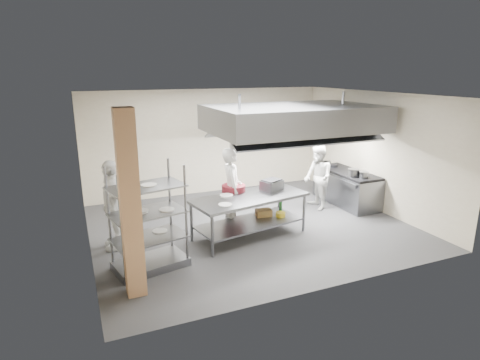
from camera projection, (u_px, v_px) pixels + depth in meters
name	position (u px, v px, depth m)	size (l,w,h in m)	color
floor	(250.00, 226.00, 9.33)	(7.00, 7.00, 0.00)	#2E2E30
ceiling	(251.00, 95.00, 8.53)	(7.00, 7.00, 0.00)	silver
wall_back	(208.00, 142.00, 11.59)	(7.00, 7.00, 0.00)	#B1A58D
wall_left	(83.00, 180.00, 7.61)	(6.00, 6.00, 0.00)	#B1A58D
wall_right	(375.00, 151.00, 10.25)	(6.00, 6.00, 0.00)	#B1A58D
column	(130.00, 206.00, 6.15)	(0.30, 0.30, 3.00)	tan
exhaust_hood	(294.00, 118.00, 9.53)	(4.00, 2.50, 0.60)	slate
hood_strip_a	(259.00, 134.00, 9.28)	(1.60, 0.12, 0.04)	white
hood_strip_b	(325.00, 130.00, 9.96)	(1.60, 0.12, 0.04)	white
wall_shelf	(266.00, 139.00, 12.13)	(1.50, 0.28, 0.04)	slate
island	(249.00, 216.00, 8.67)	(2.51, 1.05, 0.91)	gray
island_worktop	(249.00, 198.00, 8.56)	(2.51, 1.05, 0.06)	slate
island_undershelf	(249.00, 223.00, 8.71)	(2.31, 0.94, 0.04)	gray
pass_rack	(148.00, 218.00, 7.14)	(1.28, 0.75, 1.92)	gray
cooking_range	(346.00, 188.00, 10.82)	(0.80, 2.00, 0.84)	gray
range_top	(348.00, 172.00, 10.70)	(0.78, 1.96, 0.06)	black
chef_head	(232.00, 189.00, 8.94)	(0.69, 0.45, 1.88)	white
chef_line	(318.00, 178.00, 10.31)	(0.81, 0.63, 1.67)	white
chef_plating	(113.00, 205.00, 7.97)	(1.07, 0.45, 1.83)	silver
griddle	(272.00, 185.00, 8.96)	(0.45, 0.35, 0.22)	slate
wicker_basket	(264.00, 213.00, 9.06)	(0.35, 0.24, 0.15)	brown
stockpot	(353.00, 173.00, 10.16)	(0.28, 0.28, 0.20)	slate
plate_stack	(149.00, 236.00, 7.23)	(0.28, 0.28, 0.05)	silver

